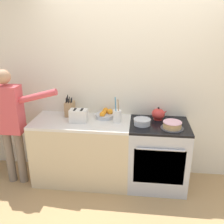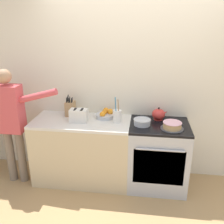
{
  "view_description": "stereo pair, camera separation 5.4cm",
  "coord_description": "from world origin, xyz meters",
  "px_view_note": "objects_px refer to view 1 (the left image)",
  "views": [
    {
      "loc": [
        0.05,
        -2.64,
        2.12
      ],
      "look_at": [
        -0.28,
        0.28,
        1.03
      ],
      "focal_mm": 40.0,
      "sensor_mm": 36.0,
      "label": 1
    },
    {
      "loc": [
        0.11,
        -2.63,
        2.12
      ],
      "look_at": [
        -0.28,
        0.28,
        1.03
      ],
      "focal_mm": 40.0,
      "sensor_mm": 36.0,
      "label": 2
    }
  ],
  "objects_px": {
    "tea_kettle": "(158,114)",
    "mixing_bowl": "(142,122)",
    "stove_range": "(157,155)",
    "layer_cake": "(172,125)",
    "person_baker": "(10,119)",
    "fruit_bowl": "(105,114)",
    "toaster": "(79,116)",
    "knife_block": "(70,109)",
    "utensil_crock": "(117,116)"
  },
  "relations": [
    {
      "from": "tea_kettle",
      "to": "knife_block",
      "type": "bearing_deg",
      "value": -179.95
    },
    {
      "from": "stove_range",
      "to": "tea_kettle",
      "type": "relative_size",
      "value": 4.2
    },
    {
      "from": "layer_cake",
      "to": "fruit_bowl",
      "type": "xyz_separation_m",
      "value": [
        -0.86,
        0.27,
        0.0
      ]
    },
    {
      "from": "layer_cake",
      "to": "knife_block",
      "type": "relative_size",
      "value": 0.98
    },
    {
      "from": "stove_range",
      "to": "toaster",
      "type": "height_order",
      "value": "toaster"
    },
    {
      "from": "toaster",
      "to": "person_baker",
      "type": "distance_m",
      "value": 0.87
    },
    {
      "from": "mixing_bowl",
      "to": "utensil_crock",
      "type": "bearing_deg",
      "value": 171.05
    },
    {
      "from": "tea_kettle",
      "to": "person_baker",
      "type": "height_order",
      "value": "person_baker"
    },
    {
      "from": "layer_cake",
      "to": "fruit_bowl",
      "type": "relative_size",
      "value": 1.07
    },
    {
      "from": "tea_kettle",
      "to": "mixing_bowl",
      "type": "distance_m",
      "value": 0.3
    },
    {
      "from": "layer_cake",
      "to": "toaster",
      "type": "bearing_deg",
      "value": 176.09
    },
    {
      "from": "tea_kettle",
      "to": "fruit_bowl",
      "type": "relative_size",
      "value": 0.82
    },
    {
      "from": "utensil_crock",
      "to": "person_baker",
      "type": "xyz_separation_m",
      "value": [
        -1.36,
        -0.17,
        -0.03
      ]
    },
    {
      "from": "tea_kettle",
      "to": "mixing_bowl",
      "type": "height_order",
      "value": "tea_kettle"
    },
    {
      "from": "tea_kettle",
      "to": "toaster",
      "type": "bearing_deg",
      "value": -168.64
    },
    {
      "from": "fruit_bowl",
      "to": "person_baker",
      "type": "relative_size",
      "value": 0.16
    },
    {
      "from": "stove_range",
      "to": "person_baker",
      "type": "distance_m",
      "value": 1.97
    },
    {
      "from": "stove_range",
      "to": "mixing_bowl",
      "type": "xyz_separation_m",
      "value": [
        -0.22,
        -0.04,
        0.48
      ]
    },
    {
      "from": "layer_cake",
      "to": "person_baker",
      "type": "bearing_deg",
      "value": -178.61
    },
    {
      "from": "mixing_bowl",
      "to": "toaster",
      "type": "height_order",
      "value": "toaster"
    },
    {
      "from": "stove_range",
      "to": "mixing_bowl",
      "type": "distance_m",
      "value": 0.53
    },
    {
      "from": "stove_range",
      "to": "tea_kettle",
      "type": "height_order",
      "value": "tea_kettle"
    },
    {
      "from": "toaster",
      "to": "mixing_bowl",
      "type": "bearing_deg",
      "value": -0.46
    },
    {
      "from": "fruit_bowl",
      "to": "toaster",
      "type": "relative_size",
      "value": 1.07
    },
    {
      "from": "layer_cake",
      "to": "mixing_bowl",
      "type": "distance_m",
      "value": 0.37
    },
    {
      "from": "fruit_bowl",
      "to": "toaster",
      "type": "height_order",
      "value": "toaster"
    },
    {
      "from": "layer_cake",
      "to": "utensil_crock",
      "type": "distance_m",
      "value": 0.7
    },
    {
      "from": "stove_range",
      "to": "knife_block",
      "type": "xyz_separation_m",
      "value": [
        -1.21,
        0.17,
        0.54
      ]
    },
    {
      "from": "knife_block",
      "to": "fruit_bowl",
      "type": "height_order",
      "value": "knife_block"
    },
    {
      "from": "tea_kettle",
      "to": "mixing_bowl",
      "type": "xyz_separation_m",
      "value": [
        -0.21,
        -0.21,
        -0.03
      ]
    },
    {
      "from": "knife_block",
      "to": "utensil_crock",
      "type": "distance_m",
      "value": 0.68
    },
    {
      "from": "utensil_crock",
      "to": "fruit_bowl",
      "type": "distance_m",
      "value": 0.23
    },
    {
      "from": "person_baker",
      "to": "knife_block",
      "type": "bearing_deg",
      "value": 22.18
    },
    {
      "from": "mixing_bowl",
      "to": "utensil_crock",
      "type": "distance_m",
      "value": 0.33
    },
    {
      "from": "fruit_bowl",
      "to": "mixing_bowl",
      "type": "bearing_deg",
      "value": -21.54
    },
    {
      "from": "fruit_bowl",
      "to": "person_baker",
      "type": "bearing_deg",
      "value": -164.97
    },
    {
      "from": "mixing_bowl",
      "to": "toaster",
      "type": "bearing_deg",
      "value": 179.54
    },
    {
      "from": "stove_range",
      "to": "layer_cake",
      "type": "height_order",
      "value": "layer_cake"
    },
    {
      "from": "stove_range",
      "to": "person_baker",
      "type": "xyz_separation_m",
      "value": [
        -1.9,
        -0.16,
        0.49
      ]
    },
    {
      "from": "toaster",
      "to": "person_baker",
      "type": "relative_size",
      "value": 0.15
    },
    {
      "from": "knife_block",
      "to": "utensil_crock",
      "type": "relative_size",
      "value": 0.83
    },
    {
      "from": "knife_block",
      "to": "utensil_crock",
      "type": "height_order",
      "value": "utensil_crock"
    },
    {
      "from": "tea_kettle",
      "to": "toaster",
      "type": "xyz_separation_m",
      "value": [
        -1.02,
        -0.21,
        0.01
      ]
    },
    {
      "from": "layer_cake",
      "to": "tea_kettle",
      "type": "relative_size",
      "value": 1.31
    },
    {
      "from": "tea_kettle",
      "to": "fruit_bowl",
      "type": "distance_m",
      "value": 0.7
    },
    {
      "from": "mixing_bowl",
      "to": "knife_block",
      "type": "bearing_deg",
      "value": 167.89
    },
    {
      "from": "tea_kettle",
      "to": "toaster",
      "type": "height_order",
      "value": "tea_kettle"
    },
    {
      "from": "mixing_bowl",
      "to": "layer_cake",
      "type": "bearing_deg",
      "value": -11.52
    },
    {
      "from": "knife_block",
      "to": "person_baker",
      "type": "xyz_separation_m",
      "value": [
        -0.69,
        -0.33,
        -0.05
      ]
    },
    {
      "from": "stove_range",
      "to": "toaster",
      "type": "bearing_deg",
      "value": -178.31
    }
  ]
}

